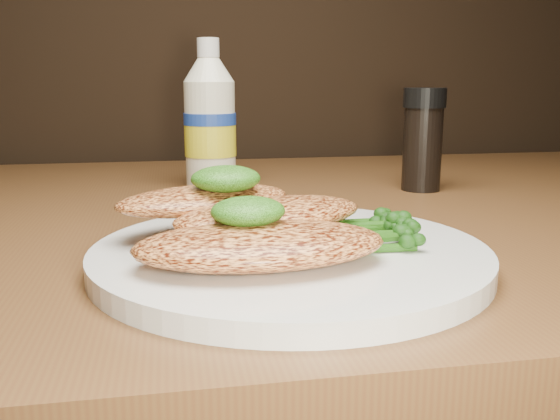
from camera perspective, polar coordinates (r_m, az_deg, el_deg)
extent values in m
cylinder|color=white|center=(0.45, 0.94, -4.30)|extent=(0.30, 0.30, 0.02)
ellipsoid|color=#F99B4F|center=(0.40, -1.83, -3.29)|extent=(0.17, 0.10, 0.03)
ellipsoid|color=#F99B4F|center=(0.46, -0.89, -0.45)|extent=(0.17, 0.13, 0.02)
ellipsoid|color=#F99B4F|center=(0.48, -7.13, 0.96)|extent=(0.16, 0.11, 0.02)
ellipsoid|color=#153808|center=(0.41, -3.04, -0.11)|extent=(0.06, 0.06, 0.02)
ellipsoid|color=#153808|center=(0.47, -5.15, 2.96)|extent=(0.06, 0.05, 0.02)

